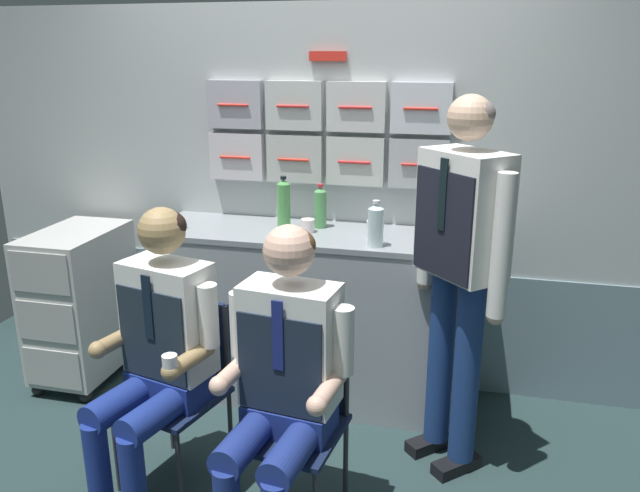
% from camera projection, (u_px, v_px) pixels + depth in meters
% --- Properties ---
extents(galley_bulkhead, '(4.20, 0.14, 2.15)m').
position_uv_depth(galley_bulkhead, '(316.00, 203.00, 3.63)').
color(galley_bulkhead, '#B5BBBD').
rests_on(galley_bulkhead, ground).
extents(galley_counter, '(1.80, 0.53, 0.97)m').
position_uv_depth(galley_counter, '(316.00, 316.00, 3.52)').
color(galley_counter, '#969DA3').
rests_on(galley_counter, ground).
extents(service_trolley, '(0.40, 0.65, 0.92)m').
position_uv_depth(service_trolley, '(81.00, 301.00, 3.71)').
color(service_trolley, black).
rests_on(service_trolley, ground).
extents(folding_chair_left, '(0.49, 0.49, 0.84)m').
position_uv_depth(folding_chair_left, '(184.00, 371.00, 2.85)').
color(folding_chair_left, '#2D2D33').
rests_on(folding_chair_left, ground).
extents(crew_member_left, '(0.54, 0.69, 1.29)m').
position_uv_depth(crew_member_left, '(157.00, 344.00, 2.66)').
color(crew_member_left, black).
rests_on(crew_member_left, ground).
extents(folding_chair_right, '(0.45, 0.45, 0.84)m').
position_uv_depth(folding_chair_right, '(299.00, 401.00, 2.61)').
color(folding_chair_right, '#2D2D33').
rests_on(folding_chair_right, ground).
extents(crew_member_right, '(0.52, 0.66, 1.29)m').
position_uv_depth(crew_member_right, '(282.00, 376.00, 2.41)').
color(crew_member_right, black).
rests_on(crew_member_right, ground).
extents(crew_member_standing, '(0.43, 0.43, 1.73)m').
position_uv_depth(crew_member_standing, '(460.00, 254.00, 2.77)').
color(crew_member_standing, black).
rests_on(crew_member_standing, ground).
extents(water_bottle_short, '(0.08, 0.08, 0.23)m').
position_uv_depth(water_bottle_short, '(376.00, 225.00, 3.10)').
color(water_bottle_short, silver).
rests_on(water_bottle_short, galley_counter).
extents(water_bottle_blue_cap, '(0.07, 0.07, 0.24)m').
position_uv_depth(water_bottle_blue_cap, '(320.00, 207.00, 3.43)').
color(water_bottle_blue_cap, '#519857').
rests_on(water_bottle_blue_cap, galley_counter).
extents(water_bottle_clear, '(0.07, 0.07, 0.29)m').
position_uv_depth(water_bottle_clear, '(284.00, 204.00, 3.39)').
color(water_bottle_clear, '#529F52').
rests_on(water_bottle_clear, galley_counter).
extents(coffee_cup_white, '(0.07, 0.07, 0.07)m').
position_uv_depth(coffee_cup_white, '(308.00, 225.00, 3.36)').
color(coffee_cup_white, white).
rests_on(coffee_cup_white, galley_counter).
extents(espresso_cup_small, '(0.06, 0.06, 0.06)m').
position_uv_depth(espresso_cup_small, '(179.00, 222.00, 3.43)').
color(espresso_cup_small, tan).
rests_on(espresso_cup_small, galley_counter).
extents(paper_cup_blue, '(0.07, 0.07, 0.09)m').
position_uv_depth(paper_cup_blue, '(373.00, 229.00, 3.27)').
color(paper_cup_blue, white).
rests_on(paper_cup_blue, galley_counter).
extents(snack_banana, '(0.17, 0.10, 0.04)m').
position_uv_depth(snack_banana, '(440.00, 238.00, 3.19)').
color(snack_banana, yellow).
rests_on(snack_banana, galley_counter).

